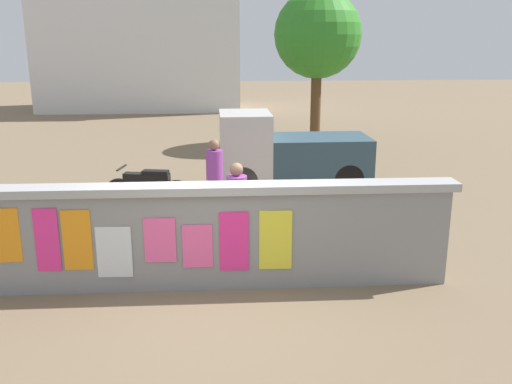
{
  "coord_description": "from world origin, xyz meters",
  "views": [
    {
      "loc": [
        0.09,
        -7.82,
        3.65
      ],
      "look_at": [
        0.65,
        1.22,
        1.11
      ],
      "focal_mm": 39.76,
      "sensor_mm": 36.0,
      "label": 1
    }
  ],
  "objects_px": {
    "auto_rickshaw_truck": "(286,151)",
    "motorcycle": "(149,186)",
    "person_walking": "(237,200)",
    "bicycle_near": "(348,226)",
    "tree_roadside": "(318,35)",
    "bicycle_far": "(115,231)",
    "person_bystander": "(215,170)"
  },
  "relations": [
    {
      "from": "person_walking",
      "to": "tree_roadside",
      "type": "xyz_separation_m",
      "value": [
        2.96,
        9.99,
        2.61
      ]
    },
    {
      "from": "person_walking",
      "to": "motorcycle",
      "type": "bearing_deg",
      "value": 121.45
    },
    {
      "from": "motorcycle",
      "to": "person_walking",
      "type": "relative_size",
      "value": 1.17
    },
    {
      "from": "bicycle_far",
      "to": "bicycle_near",
      "type": "bearing_deg",
      "value": 0.63
    },
    {
      "from": "bicycle_far",
      "to": "tree_roadside",
      "type": "relative_size",
      "value": 0.34
    },
    {
      "from": "bicycle_near",
      "to": "person_walking",
      "type": "distance_m",
      "value": 2.11
    },
    {
      "from": "motorcycle",
      "to": "auto_rickshaw_truck",
      "type": "bearing_deg",
      "value": 23.97
    },
    {
      "from": "auto_rickshaw_truck",
      "to": "motorcycle",
      "type": "height_order",
      "value": "auto_rickshaw_truck"
    },
    {
      "from": "motorcycle",
      "to": "bicycle_far",
      "type": "distance_m",
      "value": 2.66
    },
    {
      "from": "auto_rickshaw_truck",
      "to": "tree_roadside",
      "type": "relative_size",
      "value": 0.72
    },
    {
      "from": "tree_roadside",
      "to": "person_bystander",
      "type": "bearing_deg",
      "value": -113.12
    },
    {
      "from": "person_walking",
      "to": "tree_roadside",
      "type": "relative_size",
      "value": 0.32
    },
    {
      "from": "motorcycle",
      "to": "bicycle_near",
      "type": "distance_m",
      "value": 4.61
    },
    {
      "from": "bicycle_near",
      "to": "auto_rickshaw_truck",
      "type": "bearing_deg",
      "value": 99.23
    },
    {
      "from": "auto_rickshaw_truck",
      "to": "motorcycle",
      "type": "relative_size",
      "value": 1.92
    },
    {
      "from": "bicycle_near",
      "to": "bicycle_far",
      "type": "bearing_deg",
      "value": -179.37
    },
    {
      "from": "motorcycle",
      "to": "person_walking",
      "type": "height_order",
      "value": "person_walking"
    },
    {
      "from": "auto_rickshaw_truck",
      "to": "motorcycle",
      "type": "xyz_separation_m",
      "value": [
        -3.15,
        -1.4,
        -0.44
      ]
    },
    {
      "from": "person_bystander",
      "to": "motorcycle",
      "type": "bearing_deg",
      "value": 149.93
    },
    {
      "from": "bicycle_far",
      "to": "person_walking",
      "type": "distance_m",
      "value": 2.22
    },
    {
      "from": "bicycle_near",
      "to": "bicycle_far",
      "type": "xyz_separation_m",
      "value": [
        -4.07,
        -0.04,
        0.0
      ]
    },
    {
      "from": "tree_roadside",
      "to": "motorcycle",
      "type": "bearing_deg",
      "value": -124.33
    },
    {
      "from": "auto_rickshaw_truck",
      "to": "bicycle_far",
      "type": "distance_m",
      "value": 5.33
    },
    {
      "from": "auto_rickshaw_truck",
      "to": "tree_roadside",
      "type": "bearing_deg",
      "value": 73.73
    },
    {
      "from": "tree_roadside",
      "to": "person_walking",
      "type": "bearing_deg",
      "value": -106.51
    },
    {
      "from": "auto_rickshaw_truck",
      "to": "person_walking",
      "type": "xyz_separation_m",
      "value": [
        -1.32,
        -4.38,
        0.09
      ]
    },
    {
      "from": "person_bystander",
      "to": "tree_roadside",
      "type": "height_order",
      "value": "tree_roadside"
    },
    {
      "from": "bicycle_far",
      "to": "tree_roadside",
      "type": "bearing_deg",
      "value": 62.33
    },
    {
      "from": "person_walking",
      "to": "person_bystander",
      "type": "relative_size",
      "value": 1.0
    },
    {
      "from": "bicycle_near",
      "to": "tree_roadside",
      "type": "xyz_separation_m",
      "value": [
        0.99,
        9.61,
        3.23
      ]
    },
    {
      "from": "person_bystander",
      "to": "tree_roadside",
      "type": "bearing_deg",
      "value": 66.88
    },
    {
      "from": "auto_rickshaw_truck",
      "to": "bicycle_near",
      "type": "bearing_deg",
      "value": -80.77
    }
  ]
}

